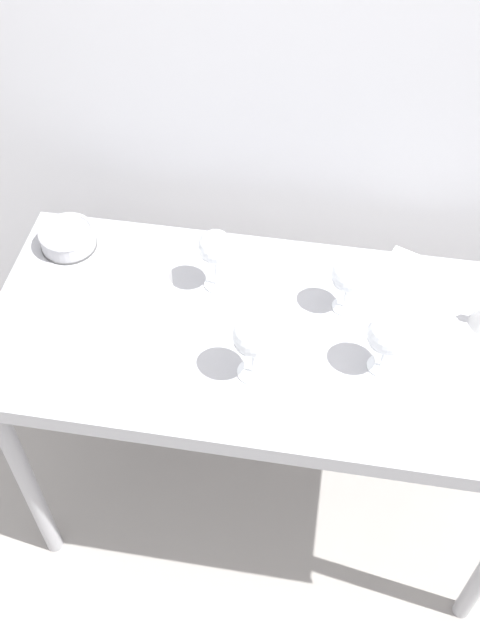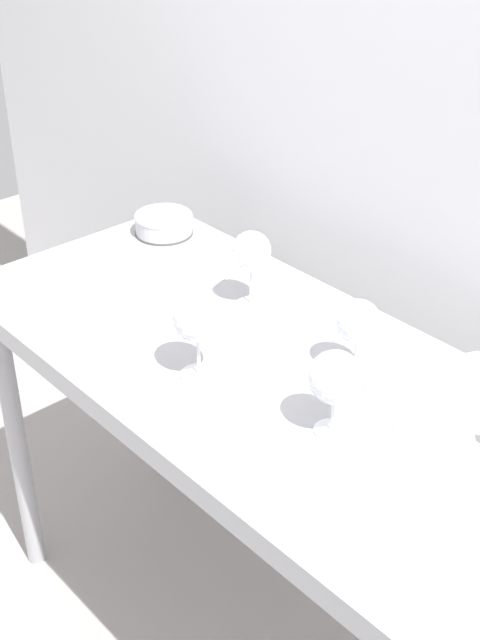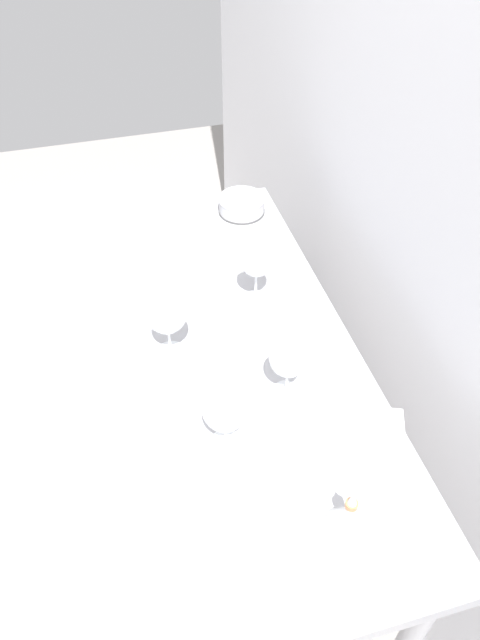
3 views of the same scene
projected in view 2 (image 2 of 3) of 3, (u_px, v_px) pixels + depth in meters
The scene contains 9 objects.
back_wall at pixel (432, 112), 1.82m from camera, with size 3.80×0.04×2.60m, color silver.
steel_counter at pixel (256, 399), 1.80m from camera, with size 1.40×0.65×0.90m.
wine_glass_near_center at pixel (197, 319), 1.63m from camera, with size 0.10×0.10×0.18m.
wine_glass_far_right at pixel (358, 323), 1.65m from camera, with size 0.09×0.09×0.16m.
wine_glass_far_left at pixel (251, 253), 1.86m from camera, with size 0.09×0.09×0.18m.
wine_glass_near_right at pixel (335, 379), 1.49m from camera, with size 0.10×0.10×0.17m.
tasting_sheet_upper at pixel (181, 277), 2.03m from camera, with size 0.18×0.22×0.00m, color white.
tasting_sheet_lower at pixel (443, 391), 1.65m from camera, with size 0.20×0.28×0.00m, color white.
tasting_bowl at pixel (164, 223), 2.22m from camera, with size 0.15×0.15×0.05m.
Camera 2 is at (1.06, -1.00, 1.88)m, focal length 48.63 mm.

